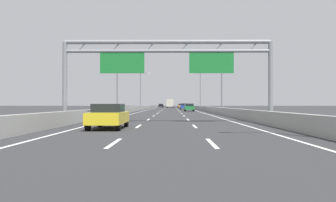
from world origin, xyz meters
name	(u,v)px	position (x,y,z in m)	size (l,w,h in m)	color
ground_plane	(171,108)	(0.00, 100.00, 0.00)	(260.00, 260.00, 0.00)	#2D2D30
lane_dash_left_1	(114,143)	(-1.80, 12.50, 0.01)	(0.16, 3.00, 0.01)	white
lane_dash_left_2	(139,126)	(-1.80, 21.50, 0.01)	(0.16, 3.00, 0.01)	white
lane_dash_left_3	(148,120)	(-1.80, 30.50, 0.01)	(0.16, 3.00, 0.01)	white
lane_dash_left_4	(154,116)	(-1.80, 39.50, 0.01)	(0.16, 3.00, 0.01)	white
lane_dash_left_5	(157,114)	(-1.80, 48.50, 0.01)	(0.16, 3.00, 0.01)	white
lane_dash_left_6	(159,112)	(-1.80, 57.50, 0.01)	(0.16, 3.00, 0.01)	white
lane_dash_left_7	(161,111)	(-1.80, 66.50, 0.01)	(0.16, 3.00, 0.01)	white
lane_dash_left_8	(162,110)	(-1.80, 75.50, 0.01)	(0.16, 3.00, 0.01)	white
lane_dash_left_9	(163,109)	(-1.80, 84.50, 0.01)	(0.16, 3.00, 0.01)	white
lane_dash_left_10	(164,109)	(-1.80, 93.50, 0.01)	(0.16, 3.00, 0.01)	white
lane_dash_left_11	(165,108)	(-1.80, 102.50, 0.01)	(0.16, 3.00, 0.01)	white
lane_dash_left_12	(165,108)	(-1.80, 111.50, 0.01)	(0.16, 3.00, 0.01)	white
lane_dash_left_13	(166,108)	(-1.80, 120.50, 0.01)	(0.16, 3.00, 0.01)	white
lane_dash_left_14	(166,107)	(-1.80, 129.50, 0.01)	(0.16, 3.00, 0.01)	white
lane_dash_left_15	(167,107)	(-1.80, 138.50, 0.01)	(0.16, 3.00, 0.01)	white
lane_dash_left_16	(167,107)	(-1.80, 147.50, 0.01)	(0.16, 3.00, 0.01)	white
lane_dash_left_17	(167,107)	(-1.80, 156.50, 0.01)	(0.16, 3.00, 0.01)	white
lane_dash_right_1	(212,143)	(1.80, 12.50, 0.01)	(0.16, 3.00, 0.01)	white
lane_dash_right_2	(195,126)	(1.80, 21.50, 0.01)	(0.16, 3.00, 0.01)	white
lane_dash_right_3	(188,120)	(1.80, 30.50, 0.01)	(0.16, 3.00, 0.01)	white
lane_dash_right_4	(184,116)	(1.80, 39.50, 0.01)	(0.16, 3.00, 0.01)	white
lane_dash_right_5	(182,114)	(1.80, 48.50, 0.01)	(0.16, 3.00, 0.01)	white
lane_dash_right_6	(180,112)	(1.80, 57.50, 0.01)	(0.16, 3.00, 0.01)	white
lane_dash_right_7	(179,111)	(1.80, 66.50, 0.01)	(0.16, 3.00, 0.01)	white
lane_dash_right_8	(178,110)	(1.80, 75.50, 0.01)	(0.16, 3.00, 0.01)	white
lane_dash_right_9	(177,109)	(1.80, 84.50, 0.01)	(0.16, 3.00, 0.01)	white
lane_dash_right_10	(177,109)	(1.80, 93.50, 0.01)	(0.16, 3.00, 0.01)	white
lane_dash_right_11	(176,108)	(1.80, 102.50, 0.01)	(0.16, 3.00, 0.01)	white
lane_dash_right_12	(176,108)	(1.80, 111.50, 0.01)	(0.16, 3.00, 0.01)	white
lane_dash_right_13	(176,108)	(1.80, 120.50, 0.01)	(0.16, 3.00, 0.01)	white
lane_dash_right_14	(175,107)	(1.80, 129.50, 0.01)	(0.16, 3.00, 0.01)	white
lane_dash_right_15	(175,107)	(1.80, 138.50, 0.01)	(0.16, 3.00, 0.01)	white
lane_dash_right_16	(175,107)	(1.80, 147.50, 0.01)	(0.16, 3.00, 0.01)	white
lane_dash_right_17	(175,107)	(1.80, 156.50, 0.01)	(0.16, 3.00, 0.01)	white
edge_line_left	(151,109)	(-5.25, 88.00, 0.01)	(0.16, 176.00, 0.01)	white
edge_line_right	(190,109)	(5.25, 88.00, 0.01)	(0.16, 176.00, 0.01)	white
barrier_left	(150,107)	(-6.90, 110.00, 0.47)	(0.45, 220.00, 0.95)	#9E9E99
barrier_right	(191,107)	(6.90, 110.00, 0.47)	(0.45, 220.00, 0.95)	#9E9E99
sign_gantry	(167,60)	(-0.01, 25.60, 4.81)	(16.16, 0.36, 6.36)	gray
streetlamp_left_mid	(119,77)	(-7.47, 48.74, 5.40)	(2.58, 0.28, 9.50)	slate
streetlamp_right_mid	(220,77)	(7.47, 48.74, 5.40)	(2.58, 0.28, 9.50)	slate
streetlamp_left_far	(141,88)	(-7.47, 84.92, 5.40)	(2.58, 0.28, 9.50)	slate
streetlamp_right_far	(199,88)	(7.47, 84.92, 5.40)	(2.58, 0.28, 9.50)	slate
yellow_car	(109,116)	(-3.35, 19.52, 0.75)	(1.87, 4.16, 1.45)	yellow
green_car	(189,107)	(3.76, 64.54, 0.75)	(1.86, 4.56, 1.48)	#1E7A38
orange_car	(181,106)	(3.47, 107.79, 0.72)	(1.76, 4.30, 1.37)	orange
blue_car	(184,106)	(3.48, 85.47, 0.77)	(1.83, 4.64, 1.53)	#2347AD
black_car	(161,106)	(-3.80, 127.94, 0.73)	(1.87, 4.53, 1.40)	black
silver_car	(180,105)	(3.76, 133.38, 0.74)	(1.82, 4.54, 1.42)	#A8ADB2
box_truck	(170,103)	(-0.24, 116.74, 1.65)	(2.42, 8.94, 3.00)	silver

